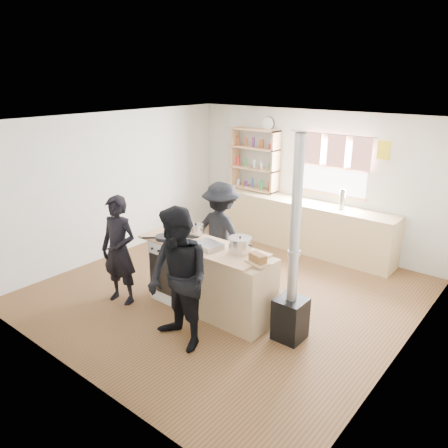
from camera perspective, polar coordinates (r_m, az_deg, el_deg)
The scene contains 14 objects.
ground at distance 6.61m, azimuth 0.45°, elevation -8.85°, with size 5.00×5.00×0.01m, color brown.
back_counter at distance 8.14m, azimuth 10.26°, elevation -0.18°, with size 3.40×0.55×0.90m, color tan.
shelving_unit at distance 8.58m, azimuth 4.01°, elevation 8.41°, with size 1.00×0.28×1.20m.
thermos at distance 7.67m, azimuth 15.17°, elevation 3.07°, with size 0.10×0.10×0.33m, color silver.
cooking_island at distance 5.94m, azimuth -1.77°, elevation -7.16°, with size 1.97×0.64×0.93m.
skillet_greens at distance 6.05m, azimuth -7.72°, elevation -1.73°, with size 0.37×0.37×0.05m.
roast_tray at distance 5.70m, azimuth -2.10°, elevation -2.77°, with size 0.40×0.33×0.07m.
stockpot_stove at distance 6.16m, azimuth -3.70°, elevation -0.73°, with size 0.22×0.22×0.18m.
stockpot_counter at distance 5.54m, azimuth 2.12°, elevation -2.75°, with size 0.30×0.30×0.22m.
bread_board at distance 5.26m, azimuth 4.43°, elevation -4.62°, with size 0.32×0.27×0.12m.
flue_heater at distance 5.30m, azimuth 8.85°, elevation -8.65°, with size 0.35×0.35×2.50m.
person_near_left at distance 6.21m, azimuth -13.55°, elevation -3.37°, with size 0.56×0.37×1.55m, color black.
person_near_right at distance 5.05m, azimuth -5.95°, elevation -7.29°, with size 0.83×0.65×1.71m, color black.
person_far at distance 6.68m, azimuth -0.33°, elevation -1.10°, with size 1.02×0.58×1.57m, color black.
Camera 1 is at (3.64, -4.57, 3.08)m, focal length 35.00 mm.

